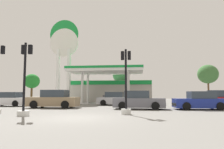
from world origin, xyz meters
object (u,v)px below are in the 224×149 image
(car_4, at_px, (116,99))
(tree_2, at_px, (208,74))
(car_3, at_px, (221,99))
(traffic_signal_2, at_px, (126,89))
(station_pole_sign, at_px, (64,49))
(tree_1, at_px, (121,76))
(tree_0, at_px, (32,81))
(car_1, at_px, (139,101))
(car_2, at_px, (9,100))
(car_5, at_px, (200,101))
(traffic_signal_0, at_px, (25,88))
(car_0, at_px, (54,100))

(car_4, height_order, tree_2, tree_2)
(car_3, bearing_deg, traffic_signal_2, -136.36)
(station_pole_sign, height_order, car_4, station_pole_sign)
(traffic_signal_2, distance_m, tree_1, 25.61)
(tree_0, bearing_deg, station_pole_sign, -42.85)
(car_1, relative_size, car_3, 0.91)
(car_3, xyz_separation_m, tree_0, (-28.15, 16.28, 2.90))
(traffic_signal_2, bearing_deg, car_1, 80.10)
(car_2, height_order, tree_1, tree_1)
(car_1, bearing_deg, car_5, 0.28)
(traffic_signal_0, relative_size, tree_0, 0.87)
(traffic_signal_0, xyz_separation_m, tree_1, (3.64, 27.05, 2.99))
(car_3, bearing_deg, tree_2, 75.94)
(station_pole_sign, bearing_deg, tree_0, 137.15)
(tree_2, bearing_deg, tree_1, -178.14)
(car_0, relative_size, car_1, 1.05)
(car_2, bearing_deg, traffic_signal_2, -30.18)
(car_4, relative_size, tree_1, 0.72)
(car_1, relative_size, car_5, 1.03)
(car_3, xyz_separation_m, car_4, (-10.55, 1.93, -0.06))
(tree_0, bearing_deg, car_3, -30.04)
(car_4, xyz_separation_m, tree_2, (14.92, 15.48, 4.08))
(car_3, distance_m, car_4, 10.73)
(tree_0, height_order, tree_2, tree_2)
(car_2, distance_m, tree_1, 21.10)
(car_3, xyz_separation_m, traffic_signal_2, (-8.83, -8.42, 0.89))
(traffic_signal_0, distance_m, tree_1, 27.46)
(car_5, xyz_separation_m, tree_1, (-8.17, 20.53, 3.94))
(tree_1, distance_m, tree_2, 15.52)
(car_1, bearing_deg, traffic_signal_0, -136.28)
(traffic_signal_2, relative_size, tree_1, 0.70)
(car_4, distance_m, tree_1, 15.50)
(car_0, height_order, tree_1, tree_1)
(car_1, distance_m, traffic_signal_2, 4.93)
(station_pole_sign, distance_m, car_0, 13.14)
(station_pole_sign, bearing_deg, car_2, -108.21)
(car_0, distance_m, tree_2, 29.05)
(car_1, relative_size, car_4, 1.03)
(station_pole_sign, xyz_separation_m, car_0, (2.98, -10.69, -7.04))
(car_3, height_order, tree_2, tree_2)
(car_4, bearing_deg, car_0, -136.59)
(car_3, height_order, tree_1, tree_1)
(car_4, relative_size, traffic_signal_0, 0.98)
(tree_1, bearing_deg, car_0, -103.22)
(car_0, relative_size, car_3, 0.96)
(car_0, relative_size, car_2, 1.13)
(tree_2, bearing_deg, station_pole_sign, -157.11)
(car_5, bearing_deg, car_2, 171.90)
(traffic_signal_2, distance_m, tree_2, 29.18)
(car_2, distance_m, car_5, 18.85)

